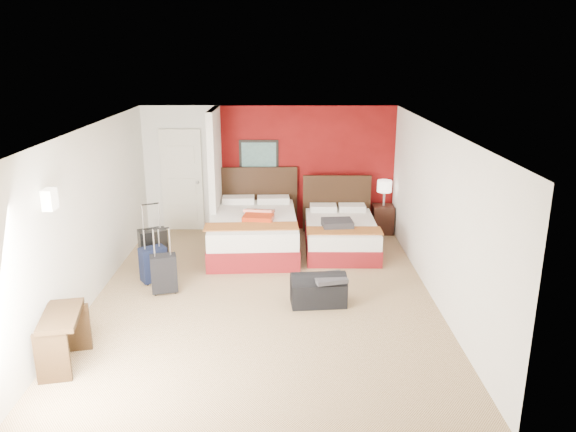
{
  "coord_description": "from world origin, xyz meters",
  "views": [
    {
      "loc": [
        0.31,
        -7.6,
        3.54
      ],
      "look_at": [
        0.36,
        0.8,
        1.0
      ],
      "focal_mm": 34.44,
      "sensor_mm": 36.0,
      "label": 1
    }
  ],
  "objects_px": {
    "red_suitcase_open": "(259,215)",
    "duffel_bag": "(318,291)",
    "table_lamp": "(384,193)",
    "suitcase_black": "(154,251)",
    "suitcase_charcoal": "(164,275)",
    "nightstand": "(383,219)",
    "desk": "(64,340)",
    "bed_left": "(254,233)",
    "suitcase_navy": "(153,266)",
    "bed_right": "(341,236)"
  },
  "relations": [
    {
      "from": "suitcase_black",
      "to": "suitcase_charcoal",
      "type": "distance_m",
      "value": 1.0
    },
    {
      "from": "red_suitcase_open",
      "to": "suitcase_charcoal",
      "type": "relative_size",
      "value": 1.26
    },
    {
      "from": "suitcase_charcoal",
      "to": "desk",
      "type": "bearing_deg",
      "value": -124.31
    },
    {
      "from": "bed_left",
      "to": "suitcase_charcoal",
      "type": "bearing_deg",
      "value": -126.85
    },
    {
      "from": "bed_left",
      "to": "suitcase_black",
      "type": "height_order",
      "value": "suitcase_black"
    },
    {
      "from": "bed_right",
      "to": "suitcase_black",
      "type": "relative_size",
      "value": 2.71
    },
    {
      "from": "bed_right",
      "to": "duffel_bag",
      "type": "distance_m",
      "value": 2.31
    },
    {
      "from": "red_suitcase_open",
      "to": "nightstand",
      "type": "height_order",
      "value": "red_suitcase_open"
    },
    {
      "from": "nightstand",
      "to": "suitcase_charcoal",
      "type": "relative_size",
      "value": 0.99
    },
    {
      "from": "suitcase_black",
      "to": "suitcase_navy",
      "type": "height_order",
      "value": "suitcase_black"
    },
    {
      "from": "nightstand",
      "to": "suitcase_charcoal",
      "type": "xyz_separation_m",
      "value": [
        -3.79,
        -2.84,
        0.0
      ]
    },
    {
      "from": "table_lamp",
      "to": "suitcase_black",
      "type": "height_order",
      "value": "table_lamp"
    },
    {
      "from": "bed_right",
      "to": "suitcase_black",
      "type": "height_order",
      "value": "suitcase_black"
    },
    {
      "from": "desk",
      "to": "suitcase_black",
      "type": "bearing_deg",
      "value": 71.68
    },
    {
      "from": "table_lamp",
      "to": "suitcase_black",
      "type": "bearing_deg",
      "value": -155.25
    },
    {
      "from": "duffel_bag",
      "to": "red_suitcase_open",
      "type": "bearing_deg",
      "value": 109.21
    },
    {
      "from": "bed_left",
      "to": "duffel_bag",
      "type": "bearing_deg",
      "value": -67.35
    },
    {
      "from": "bed_left",
      "to": "nightstand",
      "type": "xyz_separation_m",
      "value": [
        2.53,
        1.01,
        -0.05
      ]
    },
    {
      "from": "bed_right",
      "to": "suitcase_charcoal",
      "type": "relative_size",
      "value": 3.19
    },
    {
      "from": "suitcase_black",
      "to": "red_suitcase_open",
      "type": "bearing_deg",
      "value": -0.1
    },
    {
      "from": "bed_left",
      "to": "nightstand",
      "type": "relative_size",
      "value": 3.93
    },
    {
      "from": "table_lamp",
      "to": "suitcase_charcoal",
      "type": "height_order",
      "value": "table_lamp"
    },
    {
      "from": "table_lamp",
      "to": "suitcase_navy",
      "type": "height_order",
      "value": "table_lamp"
    },
    {
      "from": "nightstand",
      "to": "table_lamp",
      "type": "height_order",
      "value": "table_lamp"
    },
    {
      "from": "suitcase_charcoal",
      "to": "desk",
      "type": "relative_size",
      "value": 0.71
    },
    {
      "from": "red_suitcase_open",
      "to": "nightstand",
      "type": "xyz_separation_m",
      "value": [
        2.43,
        1.11,
        -0.43
      ]
    },
    {
      "from": "bed_left",
      "to": "suitcase_black",
      "type": "bearing_deg",
      "value": -153.33
    },
    {
      "from": "bed_left",
      "to": "bed_right",
      "type": "distance_m",
      "value": 1.59
    },
    {
      "from": "bed_left",
      "to": "red_suitcase_open",
      "type": "relative_size",
      "value": 3.09
    },
    {
      "from": "red_suitcase_open",
      "to": "suitcase_navy",
      "type": "height_order",
      "value": "red_suitcase_open"
    },
    {
      "from": "bed_left",
      "to": "suitcase_navy",
      "type": "relative_size",
      "value": 4.09
    },
    {
      "from": "duffel_bag",
      "to": "nightstand",
      "type": "bearing_deg",
      "value": 60.81
    },
    {
      "from": "bed_right",
      "to": "bed_left",
      "type": "bearing_deg",
      "value": -178.98
    },
    {
      "from": "bed_left",
      "to": "suitcase_charcoal",
      "type": "height_order",
      "value": "bed_left"
    },
    {
      "from": "suitcase_charcoal",
      "to": "duffel_bag",
      "type": "distance_m",
      "value": 2.34
    },
    {
      "from": "suitcase_charcoal",
      "to": "suitcase_black",
      "type": "bearing_deg",
      "value": 97.06
    },
    {
      "from": "nightstand",
      "to": "suitcase_navy",
      "type": "distance_m",
      "value": 4.72
    },
    {
      "from": "desk",
      "to": "duffel_bag",
      "type": "bearing_deg",
      "value": 16.66
    },
    {
      "from": "nightstand",
      "to": "bed_right",
      "type": "bearing_deg",
      "value": -131.08
    },
    {
      "from": "nightstand",
      "to": "table_lamp",
      "type": "bearing_deg",
      "value": 0.0
    },
    {
      "from": "nightstand",
      "to": "desk",
      "type": "xyz_separation_m",
      "value": [
        -4.52,
        -4.86,
        0.05
      ]
    },
    {
      "from": "nightstand",
      "to": "duffel_bag",
      "type": "height_order",
      "value": "nightstand"
    },
    {
      "from": "bed_left",
      "to": "red_suitcase_open",
      "type": "distance_m",
      "value": 0.4
    },
    {
      "from": "suitcase_black",
      "to": "suitcase_charcoal",
      "type": "xyz_separation_m",
      "value": [
        0.37,
        -0.93,
        -0.05
      ]
    },
    {
      "from": "bed_left",
      "to": "suitcase_charcoal",
      "type": "relative_size",
      "value": 3.91
    },
    {
      "from": "bed_right",
      "to": "nightstand",
      "type": "xyz_separation_m",
      "value": [
        0.94,
        1.01,
        0.01
      ]
    },
    {
      "from": "red_suitcase_open",
      "to": "table_lamp",
      "type": "xyz_separation_m",
      "value": [
        2.43,
        1.11,
        0.11
      ]
    },
    {
      "from": "red_suitcase_open",
      "to": "duffel_bag",
      "type": "xyz_separation_m",
      "value": [
        0.95,
        -2.14,
        -0.51
      ]
    },
    {
      "from": "red_suitcase_open",
      "to": "duffel_bag",
      "type": "bearing_deg",
      "value": -57.87
    },
    {
      "from": "red_suitcase_open",
      "to": "duffel_bag",
      "type": "distance_m",
      "value": 2.4
    }
  ]
}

